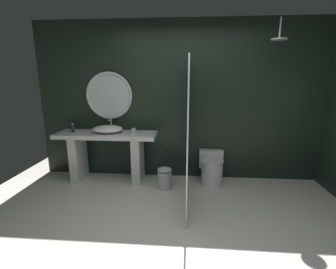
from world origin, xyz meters
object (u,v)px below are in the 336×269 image
Objects in this scene: toilet at (212,168)px; waste_bin at (165,178)px; tumbler_cup at (134,131)px; vessel_sink at (108,129)px; soap_dispenser at (73,128)px; round_wall_mirror at (109,96)px; rain_shower_head at (279,38)px.

waste_bin is (-0.75, -0.27, -0.08)m from toilet.
vessel_sink is at bearing 175.89° from tumbler_cup.
soap_dispenser is at bearing 179.89° from tumbler_cup.
round_wall_mirror is 2.70m from rain_shower_head.
vessel_sink is 1.45× the size of waste_bin.
vessel_sink is 1.66× the size of rain_shower_head.
toilet is (-0.83, 0.12, -1.99)m from rain_shower_head.
rain_shower_head is (2.10, -0.09, 1.37)m from tumbler_cup.
round_wall_mirror is at bearing 154.04° from waste_bin.
rain_shower_head reaches higher than waste_bin.
round_wall_mirror is 1.64m from waste_bin.
vessel_sink is 2.88m from rain_shower_head.
vessel_sink is 0.97× the size of toilet.
tumbler_cup is 1.01m from soap_dispenser.
round_wall_mirror is (0.56, 0.23, 0.51)m from soap_dispenser.
soap_dispenser is 0.79m from round_wall_mirror.
waste_bin is at bearing -160.42° from toilet.
toilet is 0.80m from waste_bin.
soap_dispenser is at bearing 178.31° from rain_shower_head.
round_wall_mirror is 2.65× the size of rain_shower_head.
tumbler_cup is 0.25× the size of waste_bin.
vessel_sink is 0.57m from soap_dispenser.
toilet is at bearing -0.06° from vessel_sink.
rain_shower_head is at bearing 5.34° from waste_bin.
tumbler_cup is 2.51m from rain_shower_head.
rain_shower_head reaches higher than round_wall_mirror.
tumbler_cup is 1.41m from toilet.
soap_dispenser reaches higher than tumbler_cup.
round_wall_mirror is at bearing 172.71° from rain_shower_head.
soap_dispenser is 1.71m from waste_bin.
tumbler_cup is at bearing -178.68° from toilet.
vessel_sink is 5.88× the size of tumbler_cup.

